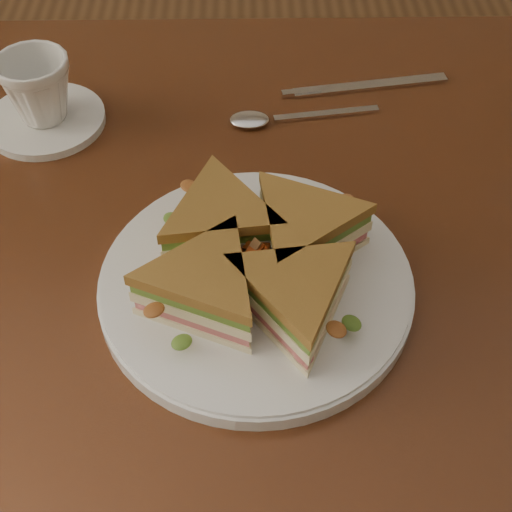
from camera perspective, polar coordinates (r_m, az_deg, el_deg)
The scene contains 9 objects.
ground at distance 1.39m, azimuth 0.88°, elevation -19.05°, with size 6.00×6.00×0.00m, color brown.
table at distance 0.83m, azimuth 1.40°, elevation -1.79°, with size 1.20×0.80×0.75m.
plate at distance 0.68m, azimuth 0.00°, elevation -2.32°, with size 0.30×0.30×0.02m, color white.
sandwich_wedges at distance 0.66m, azimuth -0.00°, elevation -0.29°, with size 0.28×0.28×0.06m.
crisps_mound at distance 0.66m, azimuth 0.00°, elevation -0.52°, with size 0.09×0.09×0.05m, color #C14A18, non-canonical shape.
spoon at distance 0.87m, azimuth 0.99°, elevation 10.92°, with size 0.18×0.04×0.01m.
knife at distance 0.94m, azimuth 8.26°, elevation 13.24°, with size 0.21×0.05×0.00m.
saucer at distance 0.91m, azimuth -16.45°, elevation 10.39°, with size 0.14×0.14×0.01m, color white.
coffee_cup at distance 0.88m, azimuth -17.08°, elevation 12.64°, with size 0.09×0.09×0.08m, color white.
Camera 1 is at (-0.03, -0.53, 1.29)m, focal length 50.00 mm.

